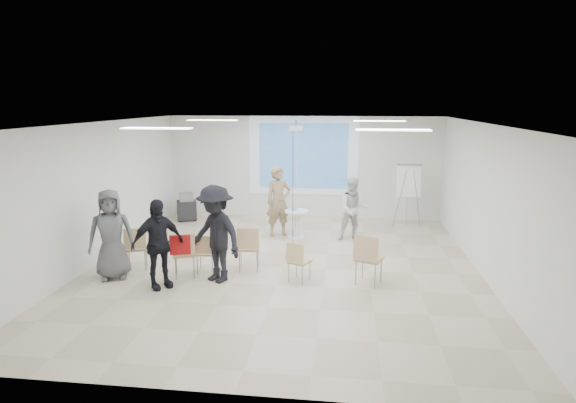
# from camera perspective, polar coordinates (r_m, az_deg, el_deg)

# --- Properties ---
(floor) EXTENTS (8.00, 9.00, 0.10)m
(floor) POSITION_cam_1_polar(r_m,az_deg,el_deg) (10.22, -0.55, -8.07)
(floor) COLOR beige
(floor) RESTS_ON ground
(ceiling) EXTENTS (8.00, 9.00, 0.10)m
(ceiling) POSITION_cam_1_polar(r_m,az_deg,el_deg) (9.62, -0.59, 9.56)
(ceiling) COLOR white
(ceiling) RESTS_ON wall_back
(wall_back) EXTENTS (8.00, 0.10, 3.00)m
(wall_back) POSITION_cam_1_polar(r_m,az_deg,el_deg) (14.27, 1.84, 4.06)
(wall_back) COLOR silver
(wall_back) RESTS_ON floor
(wall_left) EXTENTS (0.10, 9.00, 3.00)m
(wall_left) POSITION_cam_1_polar(r_m,az_deg,el_deg) (11.08, -21.82, 0.94)
(wall_left) COLOR silver
(wall_left) RESTS_ON floor
(wall_right) EXTENTS (0.10, 9.00, 3.00)m
(wall_right) POSITION_cam_1_polar(r_m,az_deg,el_deg) (10.11, 22.82, -0.11)
(wall_right) COLOR silver
(wall_right) RESTS_ON floor
(projection_halo) EXTENTS (3.20, 0.01, 2.30)m
(projection_halo) POSITION_cam_1_polar(r_m,az_deg,el_deg) (14.16, 1.82, 5.43)
(projection_halo) COLOR silver
(projection_halo) RESTS_ON wall_back
(projection_image) EXTENTS (2.60, 0.01, 1.90)m
(projection_image) POSITION_cam_1_polar(r_m,az_deg,el_deg) (14.14, 1.82, 5.43)
(projection_image) COLOR teal
(projection_image) RESTS_ON wall_back
(pedestal_table) EXTENTS (0.67, 0.67, 0.75)m
(pedestal_table) POSITION_cam_1_polar(r_m,az_deg,el_deg) (12.17, 1.01, -2.50)
(pedestal_table) COLOR white
(pedestal_table) RESTS_ON floor
(player_left) EXTENTS (0.89, 0.79, 2.03)m
(player_left) POSITION_cam_1_polar(r_m,az_deg,el_deg) (12.31, -1.13, 0.53)
(player_left) COLOR #9E8361
(player_left) RESTS_ON floor
(player_right) EXTENTS (0.98, 0.85, 1.75)m
(player_right) POSITION_cam_1_polar(r_m,az_deg,el_deg) (12.06, 7.80, -0.50)
(player_right) COLOR silver
(player_right) RESTS_ON floor
(controller_left) EXTENTS (0.08, 0.11, 0.04)m
(controller_left) POSITION_cam_1_polar(r_m,az_deg,el_deg) (12.47, -0.15, 2.19)
(controller_left) COLOR white
(controller_left) RESTS_ON player_left
(controller_right) EXTENTS (0.07, 0.13, 0.04)m
(controller_right) POSITION_cam_1_polar(r_m,az_deg,el_deg) (12.24, 6.98, 1.17)
(controller_right) COLOR silver
(controller_right) RESTS_ON player_right
(chair_far_left) EXTENTS (0.56, 0.58, 0.92)m
(chair_far_left) POSITION_cam_1_polar(r_m,az_deg,el_deg) (10.34, -17.59, -4.95)
(chair_far_left) COLOR tan
(chair_far_left) RESTS_ON floor
(chair_left_mid) EXTENTS (0.55, 0.57, 0.92)m
(chair_left_mid) POSITION_cam_1_polar(r_m,az_deg,el_deg) (9.69, -12.20, -5.78)
(chair_left_mid) COLOR tan
(chair_left_mid) RESTS_ON floor
(chair_left_inner) EXTENTS (0.41, 0.43, 0.80)m
(chair_left_inner) POSITION_cam_1_polar(r_m,az_deg,el_deg) (9.90, -9.80, -5.73)
(chair_left_inner) COLOR tan
(chair_left_inner) RESTS_ON floor
(chair_center) EXTENTS (0.50, 0.53, 0.94)m
(chair_center) POSITION_cam_1_polar(r_m,az_deg,el_deg) (9.86, -4.71, -5.17)
(chair_center) COLOR tan
(chair_center) RESTS_ON floor
(chair_right_inner) EXTENTS (0.50, 0.52, 0.80)m
(chair_right_inner) POSITION_cam_1_polar(r_m,az_deg,el_deg) (9.25, 1.15, -6.82)
(chair_right_inner) COLOR tan
(chair_right_inner) RESTS_ON floor
(chair_right_far) EXTENTS (0.61, 0.63, 0.99)m
(chair_right_far) POSITION_cam_1_polar(r_m,az_deg,el_deg) (9.20, 9.43, -6.34)
(chair_right_far) COLOR tan
(chair_right_far) RESTS_ON floor
(red_jacket) EXTENTS (0.40, 0.21, 0.38)m
(red_jacket) POSITION_cam_1_polar(r_m,az_deg,el_deg) (9.52, -12.67, -5.02)
(red_jacket) COLOR #AD1515
(red_jacket) RESTS_ON chair_left_mid
(laptop) EXTENTS (0.31, 0.24, 0.02)m
(laptop) POSITION_cam_1_polar(r_m,az_deg,el_deg) (10.00, -9.67, -5.81)
(laptop) COLOR black
(laptop) RESTS_ON chair_left_inner
(audience_left) EXTENTS (1.28, 1.27, 1.94)m
(audience_left) POSITION_cam_1_polar(r_m,az_deg,el_deg) (9.19, -15.24, -4.14)
(audience_left) COLOR black
(audience_left) RESTS_ON floor
(audience_mid) EXTENTS (1.57, 1.38, 2.14)m
(audience_mid) POSITION_cam_1_polar(r_m,az_deg,el_deg) (9.27, -8.59, -3.07)
(audience_mid) COLOR black
(audience_mid) RESTS_ON floor
(audience_outer) EXTENTS (1.15, 0.97, 1.99)m
(audience_outer) POSITION_cam_1_polar(r_m,az_deg,el_deg) (9.96, -20.27, -3.08)
(audience_outer) COLOR slate
(audience_outer) RESTS_ON floor
(flipchart_easel) EXTENTS (0.77, 0.57, 1.77)m
(flipchart_easel) POSITION_cam_1_polar(r_m,az_deg,el_deg) (13.45, 14.12, 2.40)
(flipchart_easel) COLOR gray
(flipchart_easel) RESTS_ON floor
(av_cart) EXTENTS (0.67, 0.61, 0.81)m
(av_cart) POSITION_cam_1_polar(r_m,az_deg,el_deg) (14.32, -11.92, -0.73)
(av_cart) COLOR black
(av_cart) RESTS_ON floor
(ceiling_projector) EXTENTS (0.30, 0.25, 3.00)m
(ceiling_projector) POSITION_cam_1_polar(r_m,az_deg,el_deg) (11.11, 0.95, 8.01)
(ceiling_projector) COLOR white
(ceiling_projector) RESTS_ON ceiling
(fluor_panel_nw) EXTENTS (1.20, 0.30, 0.02)m
(fluor_panel_nw) POSITION_cam_1_polar(r_m,az_deg,el_deg) (11.99, -8.95, 9.50)
(fluor_panel_nw) COLOR white
(fluor_panel_nw) RESTS_ON ceiling
(fluor_panel_ne) EXTENTS (1.20, 0.30, 0.02)m
(fluor_panel_ne) POSITION_cam_1_polar(r_m,az_deg,el_deg) (11.56, 10.77, 9.35)
(fluor_panel_ne) COLOR white
(fluor_panel_ne) RESTS_ON ceiling
(fluor_panel_sw) EXTENTS (1.20, 0.30, 0.02)m
(fluor_panel_sw) POSITION_cam_1_polar(r_m,az_deg,el_deg) (8.68, -15.29, 8.37)
(fluor_panel_sw) COLOR white
(fluor_panel_sw) RESTS_ON ceiling
(fluor_panel_se) EXTENTS (1.20, 0.30, 0.02)m
(fluor_panel_se) POSITION_cam_1_polar(r_m,az_deg,el_deg) (8.07, 12.33, 8.28)
(fluor_panel_se) COLOR white
(fluor_panel_se) RESTS_ON ceiling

